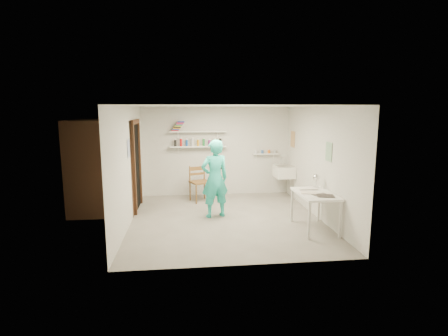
{
  "coord_description": "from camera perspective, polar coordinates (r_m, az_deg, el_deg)",
  "views": [
    {
      "loc": [
        -0.85,
        -7.16,
        2.34
      ],
      "look_at": [
        0.0,
        0.4,
        1.05
      ],
      "focal_mm": 28.0,
      "sensor_mm": 36.0,
      "label": 1
    }
  ],
  "objects": [
    {
      "name": "door_lintel",
      "position": [
        8.29,
        -14.3,
        7.33
      ],
      "size": [
        0.06,
        1.05,
        0.1
      ],
      "primitive_type": "cube",
      "color": "brown",
      "rests_on": "wall_left"
    },
    {
      "name": "wall_left",
      "position": [
        7.34,
        -15.43,
        0.34
      ],
      "size": [
        0.02,
        4.5,
        2.4
      ],
      "primitive_type": "cube",
      "color": "silver",
      "rests_on": "ground"
    },
    {
      "name": "door_jamb_near",
      "position": [
        7.9,
        -14.47,
        -0.44
      ],
      "size": [
        0.06,
        0.1,
        2.0
      ],
      "primitive_type": "cube",
      "color": "brown",
      "rests_on": "ground"
    },
    {
      "name": "door_jamb_far",
      "position": [
        8.88,
        -13.59,
        0.68
      ],
      "size": [
        0.06,
        0.1,
        2.0
      ],
      "primitive_type": "cube",
      "color": "brown",
      "rests_on": "ground"
    },
    {
      "name": "man",
      "position": [
        7.56,
        -1.52,
        -1.76
      ],
      "size": [
        0.71,
        0.57,
        1.7
      ],
      "primitive_type": "imported",
      "rotation": [
        0.0,
        0.0,
        3.44
      ],
      "color": "#28CCB8",
      "rests_on": "ground"
    },
    {
      "name": "shelf_lower",
      "position": [
        9.35,
        -4.25,
        3.52
      ],
      "size": [
        1.5,
        0.22,
        0.03
      ],
      "primitive_type": "cube",
      "color": "white",
      "rests_on": "wall_back"
    },
    {
      "name": "belfast_sink",
      "position": [
        9.38,
        9.78,
        -0.58
      ],
      "size": [
        0.48,
        0.6,
        0.3
      ],
      "primitive_type": "cube",
      "color": "white",
      "rests_on": "wall_right"
    },
    {
      "name": "floor",
      "position": [
        7.58,
        0.34,
        -8.43
      ],
      "size": [
        4.0,
        4.5,
        0.02
      ],
      "primitive_type": "cube",
      "color": "slate",
      "rests_on": "ground"
    },
    {
      "name": "book_stack",
      "position": [
        9.3,
        -7.51,
        6.78
      ],
      "size": [
        0.34,
        0.14,
        0.25
      ],
      "color": "red",
      "rests_on": "shelf_upper"
    },
    {
      "name": "wall_back",
      "position": [
        9.53,
        -1.26,
        2.76
      ],
      "size": [
        4.0,
        0.02,
        2.4
      ],
      "primitive_type": "cube",
      "color": "silver",
      "rests_on": "ground"
    },
    {
      "name": "wall_front",
      "position": [
        5.1,
        3.36,
        -3.32
      ],
      "size": [
        4.0,
        0.02,
        2.4
      ],
      "primitive_type": "cube",
      "color": "silver",
      "rests_on": "ground"
    },
    {
      "name": "wall_right",
      "position": [
        7.79,
        15.19,
        0.88
      ],
      "size": [
        0.02,
        4.5,
        2.4
      ],
      "primitive_type": "cube",
      "color": "silver",
      "rests_on": "ground"
    },
    {
      "name": "ceiling",
      "position": [
        7.21,
        0.36,
        10.18
      ],
      "size": [
        4.0,
        4.5,
        0.02
      ],
      "primitive_type": "cube",
      "color": "silver",
      "rests_on": "wall_back"
    },
    {
      "name": "doorway_recess",
      "position": [
        8.39,
        -14.14,
        0.15
      ],
      "size": [
        0.02,
        0.9,
        2.0
      ],
      "primitive_type": "cube",
      "color": "black",
      "rests_on": "wall_left"
    },
    {
      "name": "wooden_chair",
      "position": [
        8.91,
        -3.88,
        -2.3
      ],
      "size": [
        0.6,
        0.59,
        1.01
      ],
      "primitive_type": "cube",
      "rotation": [
        0.0,
        0.0,
        0.39
      ],
      "color": "brown",
      "rests_on": "ground"
    },
    {
      "name": "poster_left",
      "position": [
        7.34,
        -15.32,
        3.1
      ],
      "size": [
        0.01,
        0.28,
        0.36
      ],
      "primitive_type": "cube",
      "color": "#334C7F",
      "rests_on": "wall_left"
    },
    {
      "name": "work_table",
      "position": [
        7.08,
        14.56,
        -6.86
      ],
      "size": [
        0.66,
        1.1,
        0.74
      ],
      "primitive_type": "cube",
      "color": "white",
      "rests_on": "ground"
    },
    {
      "name": "poster_right_a",
      "position": [
        9.43,
        11.15,
        4.64
      ],
      "size": [
        0.01,
        0.34,
        0.42
      ],
      "primitive_type": "cube",
      "color": "#995933",
      "rests_on": "wall_right"
    },
    {
      "name": "spray_cans",
      "position": [
        9.34,
        -4.25,
        4.13
      ],
      "size": [
        1.31,
        0.06,
        0.17
      ],
      "color": "black",
      "rests_on": "shelf_lower"
    },
    {
      "name": "shelf_upper",
      "position": [
        9.31,
        -4.28,
        5.97
      ],
      "size": [
        1.5,
        0.22,
        0.03
      ],
      "primitive_type": "cube",
      "color": "white",
      "rests_on": "wall_back"
    },
    {
      "name": "poster_right_b",
      "position": [
        7.24,
        16.73,
        2.55
      ],
      "size": [
        0.01,
        0.3,
        0.38
      ],
      "primitive_type": "cube",
      "color": "#3F724C",
      "rests_on": "wall_right"
    },
    {
      "name": "ledge_pots",
      "position": [
        9.65,
        6.81,
        2.66
      ],
      "size": [
        0.48,
        0.07,
        0.09
      ],
      "color": "silver",
      "rests_on": "ledge_shelf"
    },
    {
      "name": "wall_clock",
      "position": [
        7.72,
        -1.18,
        0.62
      ],
      "size": [
        0.3,
        0.12,
        0.31
      ],
      "primitive_type": "cylinder",
      "rotation": [
        1.57,
        0.0,
        0.3
      ],
      "color": "beige",
      "rests_on": "man"
    },
    {
      "name": "ledge_shelf",
      "position": [
        9.66,
        6.8,
        2.31
      ],
      "size": [
        0.7,
        0.14,
        0.03
      ],
      "primitive_type": "cube",
      "color": "white",
      "rests_on": "wall_back"
    },
    {
      "name": "papers",
      "position": [
        6.99,
        14.69,
        -3.88
      ],
      "size": [
        0.3,
        0.22,
        0.02
      ],
      "color": "silver",
      "rests_on": "work_table"
    },
    {
      "name": "corridor_box",
      "position": [
        8.51,
        -18.89,
        0.39
      ],
      "size": [
        1.4,
        1.5,
        2.1
      ],
      "primitive_type": "cube",
      "color": "brown",
      "rests_on": "ground"
    },
    {
      "name": "desk_lamp",
      "position": [
        7.41,
        14.85,
        -1.46
      ],
      "size": [
        0.14,
        0.14,
        0.14
      ],
      "primitive_type": "sphere",
      "color": "silver",
      "rests_on": "work_table"
    }
  ]
}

